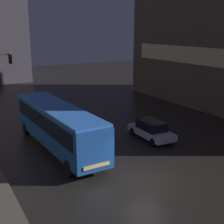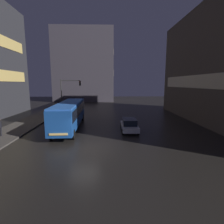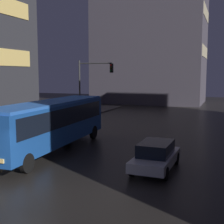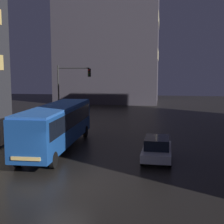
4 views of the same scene
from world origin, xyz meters
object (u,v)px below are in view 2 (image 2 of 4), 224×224
object	(u,v)px
bus_near	(70,112)
car_taxi	(129,125)
traffic_light_main	(68,90)
pedestrian_mid	(0,126)

from	to	relation	value
bus_near	car_taxi	distance (m)	7.46
traffic_light_main	car_taxi	bearing A→B (deg)	-54.16
traffic_light_main	pedestrian_mid	bearing A→B (deg)	-103.36
car_taxi	traffic_light_main	xyz separation A→B (m)	(-9.88, 13.69, 3.57)
car_taxi	traffic_light_main	world-z (taller)	traffic_light_main
bus_near	car_taxi	world-z (taller)	bus_near
pedestrian_mid	traffic_light_main	world-z (taller)	traffic_light_main
bus_near	traffic_light_main	size ratio (longest dim) A/B	1.86
bus_near	pedestrian_mid	distance (m)	7.37
car_taxi	pedestrian_mid	xyz separation A→B (m)	(-13.60, -1.98, 0.48)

